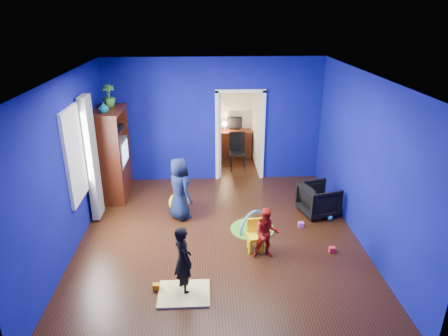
{
  "coord_description": "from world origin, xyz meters",
  "views": [
    {
      "loc": [
        -0.23,
        -6.24,
        3.91
      ],
      "look_at": [
        0.1,
        0.4,
        1.21
      ],
      "focal_mm": 32.0,
      "sensor_mm": 36.0,
      "label": 1
    }
  ],
  "objects_px": {
    "toddler_red": "(267,233)",
    "study_desk": "(235,144)",
    "child_black": "(183,260)",
    "vase": "(104,107)",
    "hopper_ball": "(179,203)",
    "play_mat": "(252,229)",
    "crt_tv": "(114,152)",
    "folding_chair": "(238,152)",
    "kid_chair": "(256,237)",
    "armchair": "(319,199)",
    "tv_armoire": "(113,154)",
    "child_navy": "(180,189)"
  },
  "relations": [
    {
      "from": "vase",
      "to": "toddler_red",
      "type": "bearing_deg",
      "value": -36.57
    },
    {
      "from": "child_black",
      "to": "vase",
      "type": "xyz_separation_m",
      "value": [
        -1.64,
        3.0,
        1.53
      ]
    },
    {
      "from": "study_desk",
      "to": "folding_chair",
      "type": "relative_size",
      "value": 0.96
    },
    {
      "from": "child_black",
      "to": "kid_chair",
      "type": "distance_m",
      "value": 1.57
    },
    {
      "from": "child_navy",
      "to": "play_mat",
      "type": "bearing_deg",
      "value": -146.16
    },
    {
      "from": "armchair",
      "to": "vase",
      "type": "bearing_deg",
      "value": 64.48
    },
    {
      "from": "kid_chair",
      "to": "crt_tv",
      "type": "bearing_deg",
      "value": 131.2
    },
    {
      "from": "child_black",
      "to": "study_desk",
      "type": "xyz_separation_m",
      "value": [
        1.18,
        5.66,
        -0.16
      ]
    },
    {
      "from": "vase",
      "to": "tv_armoire",
      "type": "distance_m",
      "value": 1.13
    },
    {
      "from": "child_navy",
      "to": "tv_armoire",
      "type": "distance_m",
      "value": 1.86
    },
    {
      "from": "armchair",
      "to": "child_black",
      "type": "distance_m",
      "value": 3.45
    },
    {
      "from": "study_desk",
      "to": "kid_chair",
      "type": "bearing_deg",
      "value": -89.94
    },
    {
      "from": "armchair",
      "to": "folding_chair",
      "type": "xyz_separation_m",
      "value": [
        -1.43,
        2.46,
        0.14
      ]
    },
    {
      "from": "toddler_red",
      "to": "hopper_ball",
      "type": "bearing_deg",
      "value": 133.21
    },
    {
      "from": "toddler_red",
      "to": "kid_chair",
      "type": "xyz_separation_m",
      "value": [
        -0.15,
        0.2,
        -0.2
      ]
    },
    {
      "from": "tv_armoire",
      "to": "crt_tv",
      "type": "xyz_separation_m",
      "value": [
        0.04,
        0.0,
        0.04
      ]
    },
    {
      "from": "tv_armoire",
      "to": "play_mat",
      "type": "relative_size",
      "value": 2.37
    },
    {
      "from": "child_black",
      "to": "play_mat",
      "type": "xyz_separation_m",
      "value": [
        1.21,
        1.68,
        -0.52
      ]
    },
    {
      "from": "armchair",
      "to": "tv_armoire",
      "type": "bearing_deg",
      "value": 60.61
    },
    {
      "from": "toddler_red",
      "to": "tv_armoire",
      "type": "relative_size",
      "value": 0.45
    },
    {
      "from": "armchair",
      "to": "toddler_red",
      "type": "xyz_separation_m",
      "value": [
        -1.28,
        -1.45,
        0.13
      ]
    },
    {
      "from": "play_mat",
      "to": "child_black",
      "type": "bearing_deg",
      "value": -125.88
    },
    {
      "from": "kid_chair",
      "to": "child_black",
      "type": "bearing_deg",
      "value": -149.08
    },
    {
      "from": "crt_tv",
      "to": "kid_chair",
      "type": "relative_size",
      "value": 1.4
    },
    {
      "from": "crt_tv",
      "to": "study_desk",
      "type": "relative_size",
      "value": 0.8
    },
    {
      "from": "folding_chair",
      "to": "crt_tv",
      "type": "bearing_deg",
      "value": -153.09
    },
    {
      "from": "kid_chair",
      "to": "armchair",
      "type": "bearing_deg",
      "value": 32.0
    },
    {
      "from": "toddler_red",
      "to": "hopper_ball",
      "type": "height_order",
      "value": "toddler_red"
    },
    {
      "from": "armchair",
      "to": "crt_tv",
      "type": "height_order",
      "value": "crt_tv"
    },
    {
      "from": "child_black",
      "to": "study_desk",
      "type": "distance_m",
      "value": 5.79
    },
    {
      "from": "toddler_red",
      "to": "vase",
      "type": "relative_size",
      "value": 4.09
    },
    {
      "from": "toddler_red",
      "to": "vase",
      "type": "distance_m",
      "value": 4.04
    },
    {
      "from": "crt_tv",
      "to": "folding_chair",
      "type": "distance_m",
      "value": 3.16
    },
    {
      "from": "study_desk",
      "to": "child_black",
      "type": "bearing_deg",
      "value": -101.74
    },
    {
      "from": "child_black",
      "to": "hopper_ball",
      "type": "distance_m",
      "value": 2.5
    },
    {
      "from": "toddler_red",
      "to": "crt_tv",
      "type": "height_order",
      "value": "crt_tv"
    },
    {
      "from": "tv_armoire",
      "to": "study_desk",
      "type": "bearing_deg",
      "value": 40.08
    },
    {
      "from": "toddler_red",
      "to": "child_black",
      "type": "bearing_deg",
      "value": -148.65
    },
    {
      "from": "folding_chair",
      "to": "study_desk",
      "type": "bearing_deg",
      "value": 90.0
    },
    {
      "from": "hopper_ball",
      "to": "child_black",
      "type": "bearing_deg",
      "value": -85.12
    },
    {
      "from": "hopper_ball",
      "to": "folding_chair",
      "type": "bearing_deg",
      "value": 58.16
    },
    {
      "from": "toddler_red",
      "to": "study_desk",
      "type": "height_order",
      "value": "toddler_red"
    },
    {
      "from": "study_desk",
      "to": "child_navy",
      "type": "bearing_deg",
      "value": -111.23
    },
    {
      "from": "armchair",
      "to": "child_black",
      "type": "relative_size",
      "value": 0.65
    },
    {
      "from": "armchair",
      "to": "vase",
      "type": "height_order",
      "value": "vase"
    },
    {
      "from": "hopper_ball",
      "to": "play_mat",
      "type": "height_order",
      "value": "hopper_ball"
    },
    {
      "from": "child_navy",
      "to": "crt_tv",
      "type": "height_order",
      "value": "crt_tv"
    },
    {
      "from": "vase",
      "to": "folding_chair",
      "type": "distance_m",
      "value": 3.66
    },
    {
      "from": "play_mat",
      "to": "crt_tv",
      "type": "bearing_deg",
      "value": 150.06
    },
    {
      "from": "vase",
      "to": "crt_tv",
      "type": "distance_m",
      "value": 1.09
    }
  ]
}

